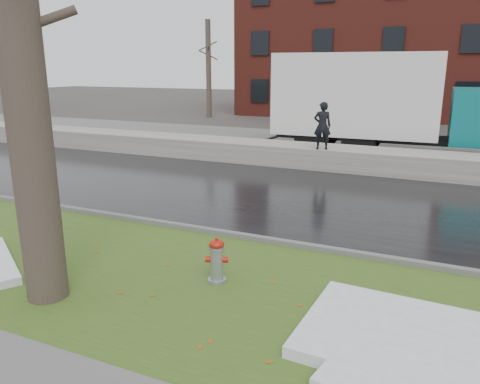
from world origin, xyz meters
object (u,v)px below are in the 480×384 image
at_px(box_truck, 390,103).
at_px(worker, 322,126).
at_px(tree, 18,36).
at_px(fire_hydrant, 217,259).

xyz_separation_m(box_truck, worker, (-1.67, -3.61, -0.55)).
relative_size(box_truck, worker, 7.51).
relative_size(tree, box_truck, 0.63).
relative_size(tree, worker, 4.75).
bearing_deg(fire_hydrant, worker, 73.43).
height_order(box_truck, worker, box_truck).
bearing_deg(fire_hydrant, box_truck, 64.68).
xyz_separation_m(tree, worker, (1.45, 10.61, -2.29)).
distance_m(box_truck, worker, 4.02).
distance_m(fire_hydrant, box_truck, 12.86).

